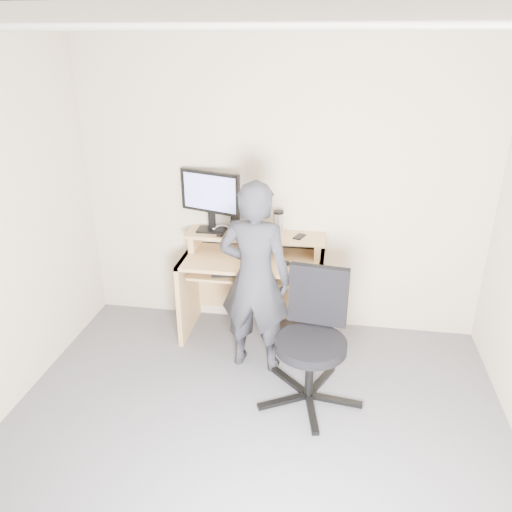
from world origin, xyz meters
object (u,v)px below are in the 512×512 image
(monitor, at_px, (210,196))
(person, at_px, (255,279))
(office_chair, at_px, (313,334))
(desk, at_px, (254,276))

(monitor, bearing_deg, person, -32.99)
(monitor, relative_size, office_chair, 0.56)
(desk, height_order, person, person)
(monitor, bearing_deg, desk, 5.77)
(desk, xyz_separation_m, monitor, (-0.39, 0.08, 0.68))
(desk, xyz_separation_m, office_chair, (0.56, -0.82, -0.02))
(desk, relative_size, person, 0.78)
(office_chair, relative_size, person, 0.62)
(monitor, xyz_separation_m, person, (0.48, -0.59, -0.45))
(office_chair, bearing_deg, desk, 131.62)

